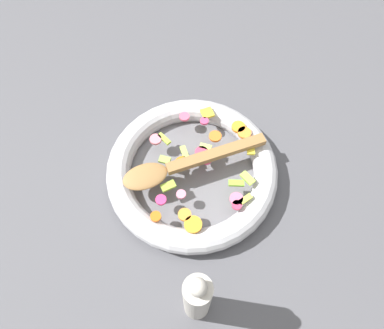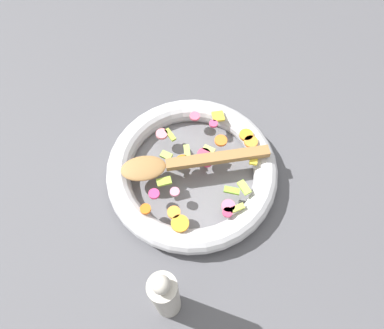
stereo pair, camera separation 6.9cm
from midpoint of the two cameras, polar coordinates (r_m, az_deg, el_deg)
ground_plane at (r=0.80m, az=2.44°, el=-1.89°), size 4.00×4.00×0.00m
skillet at (r=0.78m, az=2.50°, el=-1.18°), size 0.36×0.36×0.05m
chopped_vegetables at (r=0.75m, az=3.59°, el=-0.45°), size 0.30×0.23×0.01m
wooden_spoon at (r=0.74m, az=0.68°, el=-0.02°), size 0.15×0.29×0.01m
pepper_mill at (r=0.63m, az=-0.79°, el=-19.73°), size 0.05×0.05×0.20m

